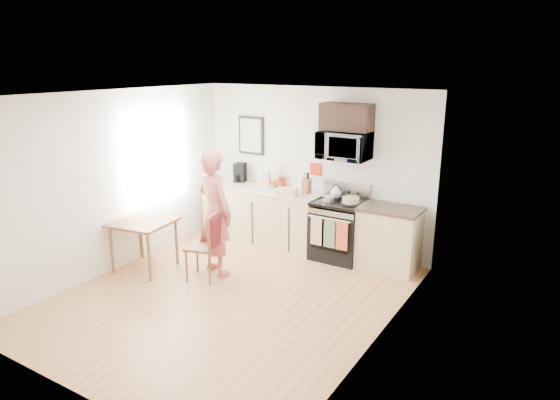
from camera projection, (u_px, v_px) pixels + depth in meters
The scene contains 28 objects.
floor at pixel (229, 297), 6.51m from camera, with size 4.60×4.60×0.00m, color #AC7742.
back_wall at pixel (313, 169), 8.05m from camera, with size 4.00×0.04×2.60m, color beige.
front_wall at pixel (62, 264), 4.27m from camera, with size 4.00×0.04×2.60m, color beige.
left_wall at pixel (115, 182), 7.17m from camera, with size 0.04×4.60×2.60m, color beige.
right_wall at pixel (380, 229), 5.15m from camera, with size 0.04×4.60×2.60m, color beige.
ceiling at pixel (223, 94), 5.81m from camera, with size 4.00×4.60×0.04m, color silver.
window at pixel (157, 156), 7.74m from camera, with size 0.06×1.40×1.50m.
cabinet_left at pixel (262, 216), 8.43m from camera, with size 2.10×0.60×0.90m, color #D3C087.
countertop_left at pixel (262, 189), 8.31m from camera, with size 2.14×0.64×0.04m, color beige.
cabinet_right at pixel (389, 240), 7.31m from camera, with size 0.84×0.60×0.90m, color #D3C087.
countertop_right at pixel (391, 209), 7.18m from camera, with size 0.88×0.64×0.04m, color black.
range at pixel (339, 232), 7.69m from camera, with size 0.76×0.70×1.16m.
microwave at pixel (344, 146), 7.42m from camera, with size 0.76×0.51×0.42m, color #AFAFB4.
upper_cabinet at pixel (347, 117), 7.35m from camera, with size 0.76×0.35×0.40m, color black.
wall_art at pixel (251, 135), 8.51m from camera, with size 0.50×0.04×0.65m.
wall_trivet at pixel (316, 169), 8.01m from camera, with size 0.20×0.02×0.20m, color red.
person at pixel (215, 213), 7.07m from camera, with size 0.66×0.43×1.81m, color #C33635.
dining_table at pixel (143, 227), 7.23m from camera, with size 0.79×0.79×0.74m.
chair at pixel (211, 237), 6.89m from camera, with size 0.54×0.50×0.97m.
knife_block at pixel (307, 186), 7.93m from camera, with size 0.11×0.15×0.23m, color brown.
utensil_crock at pixel (281, 178), 8.31m from camera, with size 0.13×0.13×0.39m.
fruit_bowl at pixel (273, 184), 8.38m from camera, with size 0.23×0.23×0.09m.
milk_carton at pixel (267, 179), 8.36m from camera, with size 0.10×0.10×0.26m, color tan.
coffee_maker at pixel (240, 173), 8.68m from camera, with size 0.24×0.30×0.32m.
bread_bag at pixel (287, 192), 7.79m from camera, with size 0.33×0.15×0.12m, color tan.
cake at pixel (351, 201), 7.41m from camera, with size 0.30×0.30×0.10m.
kettle at pixel (336, 192), 7.69m from camera, with size 0.18×0.18×0.22m.
pot at pixel (328, 199), 7.51m from camera, with size 0.19×0.30×0.09m.
Camera 1 is at (3.67, -4.70, 2.98)m, focal length 32.00 mm.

